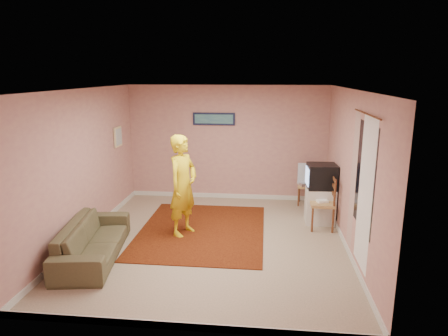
# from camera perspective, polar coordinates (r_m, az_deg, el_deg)

# --- Properties ---
(ground) EXTENTS (5.00, 5.00, 0.00)m
(ground) POSITION_cam_1_polar(r_m,az_deg,el_deg) (7.07, -1.55, -10.39)
(ground) COLOR tan
(ground) RESTS_ON ground
(wall_back) EXTENTS (4.50, 0.02, 2.60)m
(wall_back) POSITION_cam_1_polar(r_m,az_deg,el_deg) (9.08, 0.47, 3.58)
(wall_back) COLOR tan
(wall_back) RESTS_ON ground
(wall_front) EXTENTS (4.50, 0.02, 2.60)m
(wall_front) POSITION_cam_1_polar(r_m,az_deg,el_deg) (4.29, -6.09, -7.84)
(wall_front) COLOR tan
(wall_front) RESTS_ON ground
(wall_left) EXTENTS (0.02, 5.00, 2.60)m
(wall_left) POSITION_cam_1_polar(r_m,az_deg,el_deg) (7.29, -19.43, 0.36)
(wall_left) COLOR tan
(wall_left) RESTS_ON ground
(wall_right) EXTENTS (0.02, 5.00, 2.60)m
(wall_right) POSITION_cam_1_polar(r_m,az_deg,el_deg) (6.74, 17.71, -0.55)
(wall_right) COLOR tan
(wall_right) RESTS_ON ground
(ceiling) EXTENTS (4.50, 5.00, 0.02)m
(ceiling) POSITION_cam_1_polar(r_m,az_deg,el_deg) (6.47, -1.70, 11.18)
(ceiling) COLOR silver
(ceiling) RESTS_ON wall_back
(baseboard_back) EXTENTS (4.50, 0.02, 0.10)m
(baseboard_back) POSITION_cam_1_polar(r_m,az_deg,el_deg) (9.37, 0.45, -3.99)
(baseboard_back) COLOR silver
(baseboard_back) RESTS_ON ground
(baseboard_front) EXTENTS (4.50, 0.02, 0.10)m
(baseboard_front) POSITION_cam_1_polar(r_m,az_deg,el_deg) (4.89, -5.68, -21.57)
(baseboard_front) COLOR silver
(baseboard_front) RESTS_ON ground
(baseboard_left) EXTENTS (0.02, 5.00, 0.10)m
(baseboard_left) POSITION_cam_1_polar(r_m,az_deg,el_deg) (7.65, -18.63, -8.80)
(baseboard_left) COLOR silver
(baseboard_left) RESTS_ON ground
(baseboard_right) EXTENTS (0.02, 5.00, 0.10)m
(baseboard_right) POSITION_cam_1_polar(r_m,az_deg,el_deg) (7.13, 16.91, -10.35)
(baseboard_right) COLOR silver
(baseboard_right) RESTS_ON ground
(window) EXTENTS (0.01, 1.10, 1.50)m
(window) POSITION_cam_1_polar(r_m,az_deg,el_deg) (5.85, 19.47, -1.23)
(window) COLOR black
(window) RESTS_ON wall_right
(curtain_sheer) EXTENTS (0.01, 0.75, 2.10)m
(curtain_sheer) POSITION_cam_1_polar(r_m,az_deg,el_deg) (5.76, 19.51, -3.53)
(curtain_sheer) COLOR white
(curtain_sheer) RESTS_ON wall_right
(curtain_floral) EXTENTS (0.01, 0.35, 2.10)m
(curtain_floral) POSITION_cam_1_polar(r_m,az_deg,el_deg) (6.41, 17.98, -1.72)
(curtain_floral) COLOR beige
(curtain_floral) RESTS_ON wall_right
(curtain_rod) EXTENTS (0.02, 1.40, 0.02)m
(curtain_rod) POSITION_cam_1_polar(r_m,az_deg,el_deg) (5.69, 19.71, 7.29)
(curtain_rod) COLOR brown
(curtain_rod) RESTS_ON wall_right
(picture_back) EXTENTS (0.95, 0.04, 0.28)m
(picture_back) POSITION_cam_1_polar(r_m,az_deg,el_deg) (9.01, -1.46, 7.02)
(picture_back) COLOR #131734
(picture_back) RESTS_ON wall_back
(picture_left) EXTENTS (0.04, 0.38, 0.42)m
(picture_left) POSITION_cam_1_polar(r_m,az_deg,el_deg) (8.68, -14.89, 4.34)
(picture_left) COLOR beige
(picture_left) RESTS_ON wall_left
(area_rug) EXTENTS (2.28, 2.84, 0.02)m
(area_rug) POSITION_cam_1_polar(r_m,az_deg,el_deg) (7.50, -3.18, -8.89)
(area_rug) COLOR black
(area_rug) RESTS_ON ground
(tv_cabinet) EXTENTS (0.55, 0.50, 0.69)m
(tv_cabinet) POSITION_cam_1_polar(r_m,az_deg,el_deg) (8.01, 13.55, -5.19)
(tv_cabinet) COLOR silver
(tv_cabinet) RESTS_ON ground
(crt_tv) EXTENTS (0.57, 0.51, 0.47)m
(crt_tv) POSITION_cam_1_polar(r_m,az_deg,el_deg) (7.85, 13.74, -1.15)
(crt_tv) COLOR black
(crt_tv) RESTS_ON tv_cabinet
(chair_a) EXTENTS (0.45, 0.43, 0.48)m
(chair_a) POSITION_cam_1_polar(r_m,az_deg,el_deg) (8.96, 11.83, -1.83)
(chair_a) COLOR tan
(chair_a) RESTS_ON ground
(dvd_player) EXTENTS (0.45, 0.38, 0.06)m
(dvd_player) POSITION_cam_1_polar(r_m,az_deg,el_deg) (8.98, 11.82, -2.18)
(dvd_player) COLOR #BBBAC0
(dvd_player) RESTS_ON chair_a
(blue_throw) EXTENTS (0.43, 0.05, 0.46)m
(blue_throw) POSITION_cam_1_polar(r_m,az_deg,el_deg) (8.92, 11.89, -0.76)
(blue_throw) COLOR #8FBAEB
(blue_throw) RESTS_ON chair_a
(chair_b) EXTENTS (0.44, 0.47, 0.55)m
(chair_b) POSITION_cam_1_polar(r_m,az_deg,el_deg) (7.62, 13.91, -4.04)
(chair_b) COLOR tan
(chair_b) RESTS_ON ground
(game_console) EXTENTS (0.23, 0.19, 0.04)m
(game_console) POSITION_cam_1_polar(r_m,az_deg,el_deg) (7.65, 13.88, -4.61)
(game_console) COLOR white
(game_console) RESTS_ON chair_b
(sofa) EXTENTS (1.07, 2.09, 0.58)m
(sofa) POSITION_cam_1_polar(r_m,az_deg,el_deg) (6.71, -18.19, -9.73)
(sofa) COLOR #4E4A2F
(sofa) RESTS_ON ground
(person) EXTENTS (0.67, 0.78, 1.82)m
(person) POSITION_cam_1_polar(r_m,az_deg,el_deg) (7.11, -5.89, -2.51)
(person) COLOR yellow
(person) RESTS_ON ground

